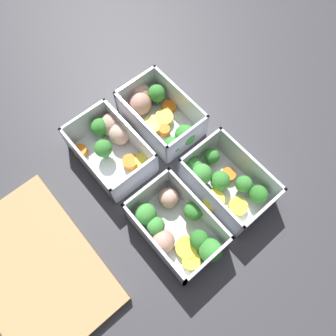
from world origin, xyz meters
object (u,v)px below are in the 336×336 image
object	(u,v)px
container_near_right	(158,114)
container_near_left	(224,182)
container_far_left	(177,228)
container_far_right	(112,143)

from	to	relation	value
container_near_right	container_near_left	bearing A→B (deg)	179.14
container_near_right	container_far_left	world-z (taller)	same
container_far_left	container_near_right	bearing A→B (deg)	-31.88
container_far_right	container_near_right	bearing A→B (deg)	-93.71
container_near_right	container_far_left	size ratio (longest dim) A/B	1.11
container_far_right	container_near_left	bearing A→B (deg)	-151.69
container_far_left	container_far_right	bearing A→B (deg)	-3.92
container_near_left	container_far_right	size ratio (longest dim) A/B	1.00
container_near_right	container_far_left	bearing A→B (deg)	148.12
container_near_left	container_near_right	world-z (taller)	same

